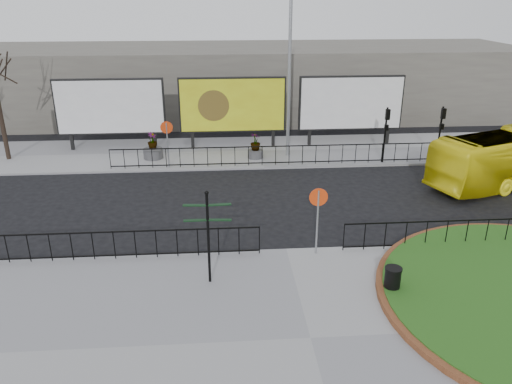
{
  "coord_description": "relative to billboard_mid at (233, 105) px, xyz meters",
  "views": [
    {
      "loc": [
        -2.27,
        -15.79,
        8.75
      ],
      "look_at": [
        -0.93,
        2.28,
        1.44
      ],
      "focal_mm": 35.0,
      "sensor_mm": 36.0,
      "label": 1
    }
  ],
  "objects": [
    {
      "name": "billboard_left",
      "position": [
        -7.0,
        0.0,
        0.0
      ],
      "size": [
        6.2,
        0.31,
        4.1
      ],
      "color": "black",
      "rests_on": "pavement_far"
    },
    {
      "name": "signal_pole_b",
      "position": [
        11.0,
        -3.63,
        -0.5
      ],
      "size": [
        0.22,
        0.26,
        3.0
      ],
      "color": "black",
      "rests_on": "pavement_far"
    },
    {
      "name": "litter_bin",
      "position": [
        4.35,
        -16.01,
        -2.04
      ],
      "size": [
        0.53,
        0.53,
        0.87
      ],
      "color": "black",
      "rests_on": "pavement_near"
    },
    {
      "name": "building_backdrop",
      "position": [
        1.5,
        9.03,
        -0.1
      ],
      "size": [
        40.0,
        10.0,
        5.0
      ],
      "primitive_type": "cube",
      "color": "#69655C",
      "rests_on": "ground"
    },
    {
      "name": "billboard_mid",
      "position": [
        0.0,
        0.0,
        0.0
      ],
      "size": [
        6.2,
        0.31,
        4.1
      ],
      "color": "black",
      "rests_on": "pavement_far"
    },
    {
      "name": "lamp_post",
      "position": [
        3.01,
        -1.97,
        2.23
      ],
      "size": [
        0.74,
        0.18,
        9.23
      ],
      "color": "gray",
      "rests_on": "pavement_far"
    },
    {
      "name": "planter_b",
      "position": [
        1.16,
        -2.31,
        -1.92
      ],
      "size": [
        0.85,
        0.85,
        1.42
      ],
      "color": "#4C4C4F",
      "rests_on": "pavement_far"
    },
    {
      "name": "billboard_right",
      "position": [
        7.0,
        0.0,
        0.0
      ],
      "size": [
        6.2,
        0.31,
        4.1
      ],
      "color": "black",
      "rests_on": "pavement_far"
    },
    {
      "name": "pavement_far",
      "position": [
        1.5,
        -0.97,
        -2.54
      ],
      "size": [
        44.0,
        6.0,
        0.12
      ],
      "primitive_type": "cube",
      "color": "gray",
      "rests_on": "ground"
    },
    {
      "name": "pavement_near",
      "position": [
        1.5,
        -17.97,
        -2.54
      ],
      "size": [
        30.0,
        10.0,
        0.12
      ],
      "primitive_type": "cube",
      "color": "gray",
      "rests_on": "ground"
    },
    {
      "name": "railing_near_left",
      "position": [
        -4.5,
        -13.27,
        -1.93
      ],
      "size": [
        10.0,
        0.1,
        1.1
      ],
      "primitive_type": null,
      "color": "black",
      "rests_on": "pavement_near"
    },
    {
      "name": "signal_pole_a",
      "position": [
        8.0,
        -3.63,
        -0.5
      ],
      "size": [
        0.22,
        0.26,
        3.0
      ],
      "color": "black",
      "rests_on": "pavement_far"
    },
    {
      "name": "planter_a",
      "position": [
        -4.5,
        -1.97,
        -1.99
      ],
      "size": [
        1.07,
        1.07,
        1.48
      ],
      "color": "#4C4C4F",
      "rests_on": "pavement_far"
    },
    {
      "name": "railing_far",
      "position": [
        2.5,
        -3.67,
        -1.93
      ],
      "size": [
        18.0,
        0.1,
        1.1
      ],
      "primitive_type": null,
      "color": "black",
      "rests_on": "pavement_far"
    },
    {
      "name": "fingerpost_sign",
      "position": [
        -1.22,
        -14.95,
        -0.59
      ],
      "size": [
        1.47,
        0.25,
        3.13
      ],
      "rotation": [
        0.0,
        0.0,
        -0.08
      ],
      "color": "black",
      "rests_on": "pavement_near"
    },
    {
      "name": "speed_sign_near",
      "position": [
        2.5,
        -13.37,
        -0.68
      ],
      "size": [
        0.64,
        0.07,
        2.47
      ],
      "color": "gray",
      "rests_on": "pavement_near"
    },
    {
      "name": "ground",
      "position": [
        1.5,
        -12.97,
        -2.6
      ],
      "size": [
        90.0,
        90.0,
        0.0
      ],
      "primitive_type": "plane",
      "color": "black",
      "rests_on": "ground"
    },
    {
      "name": "speed_sign_far",
      "position": [
        -3.5,
        -3.57,
        -0.68
      ],
      "size": [
        0.64,
        0.07,
        2.47
      ],
      "color": "gray",
      "rests_on": "pavement_far"
    },
    {
      "name": "railing_near_right",
      "position": [
        8.0,
        -13.27,
        -1.93
      ],
      "size": [
        9.0,
        0.1,
        1.1
      ],
      "primitive_type": null,
      "color": "black",
      "rests_on": "pavement_near"
    }
  ]
}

